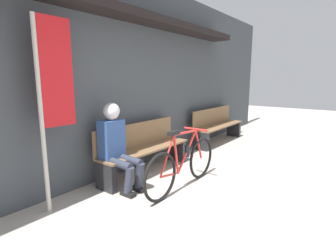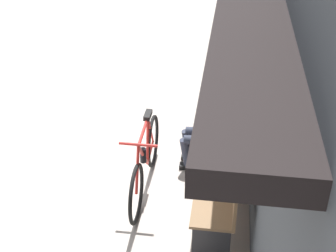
% 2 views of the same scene
% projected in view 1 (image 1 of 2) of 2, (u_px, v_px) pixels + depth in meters
% --- Properties ---
extents(ground_plane, '(24.00, 24.00, 0.00)m').
position_uv_depth(ground_plane, '(290.00, 231.00, 2.71)').
color(ground_plane, '#ADA399').
extents(storefront_wall, '(12.00, 0.56, 3.20)m').
position_uv_depth(storefront_wall, '(109.00, 71.00, 4.03)').
color(storefront_wall, '#3D4247').
rests_on(storefront_wall, ground_plane).
extents(park_bench_near, '(1.81, 0.42, 0.83)m').
position_uv_depth(park_bench_near, '(144.00, 150.00, 4.33)').
color(park_bench_near, brown).
rests_on(park_bench_near, ground_plane).
extents(bicycle, '(1.67, 0.40, 0.88)m').
position_uv_depth(bicycle, '(183.00, 164.00, 3.72)').
color(bicycle, black).
rests_on(bicycle, ground_plane).
extents(person_seated, '(0.34, 0.63, 1.23)m').
position_uv_depth(person_seated, '(116.00, 141.00, 3.66)').
color(person_seated, '#2D3342').
rests_on(person_seated, ground_plane).
extents(park_bench_far, '(1.86, 0.42, 0.83)m').
position_uv_depth(park_bench_far, '(217.00, 126.00, 6.41)').
color(park_bench_far, brown).
rests_on(park_bench_far, ground_plane).
extents(banner_pole, '(0.45, 0.05, 2.24)m').
position_uv_depth(banner_pole, '(51.00, 89.00, 2.97)').
color(banner_pole, '#B7B2A8').
rests_on(banner_pole, ground_plane).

